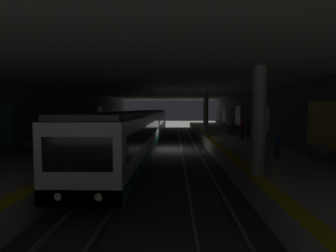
% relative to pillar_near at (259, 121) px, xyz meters
% --- Properties ---
extents(ground_plane, '(120.00, 120.00, 0.00)m').
position_rel_pillar_near_xyz_m(ground_plane, '(13.97, 4.35, -3.33)').
color(ground_plane, '#42423F').
extents(track_left, '(60.00, 1.53, 0.16)m').
position_rel_pillar_near_xyz_m(track_left, '(13.97, 2.15, -3.25)').
color(track_left, gray).
rests_on(track_left, ground).
extents(track_right, '(60.00, 1.53, 0.16)m').
position_rel_pillar_near_xyz_m(track_right, '(13.97, 6.55, -3.25)').
color(track_right, gray).
rests_on(track_right, ground).
extents(platform_left, '(60.00, 5.30, 1.06)m').
position_rel_pillar_near_xyz_m(platform_left, '(13.97, -2.20, -2.80)').
color(platform_left, beige).
rests_on(platform_left, ground).
extents(platform_right, '(60.00, 5.30, 1.06)m').
position_rel_pillar_near_xyz_m(platform_right, '(13.97, 10.90, -2.80)').
color(platform_right, beige).
rests_on(platform_right, ground).
extents(wall_left, '(60.00, 0.56, 5.60)m').
position_rel_pillar_near_xyz_m(wall_left, '(14.03, -5.10, -0.52)').
color(wall_left, '#56565B').
rests_on(wall_left, ground).
extents(wall_right, '(60.00, 0.56, 5.60)m').
position_rel_pillar_near_xyz_m(wall_right, '(13.95, 13.80, -0.52)').
color(wall_right, '#56565B').
rests_on(wall_right, ground).
extents(ceiling_slab, '(60.00, 19.40, 0.40)m').
position_rel_pillar_near_xyz_m(ceiling_slab, '(13.97, 4.35, 2.47)').
color(ceiling_slab, beige).
rests_on(ceiling_slab, wall_left).
extents(pillar_near, '(0.56, 0.56, 4.55)m').
position_rel_pillar_near_xyz_m(pillar_near, '(0.00, 0.00, 0.00)').
color(pillar_near, gray).
rests_on(pillar_near, platform_left).
extents(pillar_far, '(0.56, 0.56, 4.55)m').
position_rel_pillar_near_xyz_m(pillar_far, '(19.24, 0.00, 0.00)').
color(pillar_far, gray).
rests_on(pillar_far, platform_left).
extents(metro_train, '(39.45, 2.83, 3.49)m').
position_rel_pillar_near_xyz_m(metro_train, '(16.71, 6.55, -1.30)').
color(metro_train, silver).
rests_on(metro_train, track_right).
extents(bench_left_mid, '(1.70, 0.47, 0.86)m').
position_rel_pillar_near_xyz_m(bench_left_mid, '(3.24, -4.18, -1.75)').
color(bench_left_mid, '#262628').
rests_on(bench_left_mid, platform_left).
extents(bench_left_far, '(1.70, 0.47, 0.86)m').
position_rel_pillar_near_xyz_m(bench_left_far, '(27.13, -4.18, -1.75)').
color(bench_left_far, '#262628').
rests_on(bench_left_far, platform_left).
extents(bench_right_near, '(1.70, 0.47, 0.86)m').
position_rel_pillar_near_xyz_m(bench_right_near, '(5.95, 12.88, -1.75)').
color(bench_right_near, '#262628').
rests_on(bench_right_near, platform_right).
extents(bench_right_mid, '(1.70, 0.47, 0.86)m').
position_rel_pillar_near_xyz_m(bench_right_mid, '(12.87, 12.88, -1.75)').
color(bench_right_mid, '#262628').
rests_on(bench_right_mid, platform_right).
extents(bench_right_far, '(1.70, 0.47, 0.86)m').
position_rel_pillar_near_xyz_m(bench_right_far, '(20.07, 12.88, -1.75)').
color(bench_right_far, '#262628').
rests_on(bench_right_far, platform_right).
extents(person_waiting_near, '(0.60, 0.23, 1.66)m').
position_rel_pillar_near_xyz_m(person_waiting_near, '(23.79, 10.94, -1.37)').
color(person_waiting_near, '#444444').
rests_on(person_waiting_near, platform_right).
extents(person_walking_mid, '(0.60, 0.24, 1.74)m').
position_rel_pillar_near_xyz_m(person_walking_mid, '(13.21, -2.65, -1.33)').
color(person_walking_mid, black).
rests_on(person_walking_mid, platform_left).
extents(person_standing_far, '(0.60, 0.22, 1.64)m').
position_rel_pillar_near_xyz_m(person_standing_far, '(3.95, -2.30, -1.39)').
color(person_standing_far, '#444444').
rests_on(person_standing_far, platform_left).
extents(person_boarding, '(0.60, 0.22, 1.56)m').
position_rel_pillar_near_xyz_m(person_boarding, '(16.04, -4.01, -1.44)').
color(person_boarding, black).
rests_on(person_boarding, platform_left).
extents(suitcase_rolling, '(0.36, 0.21, 0.90)m').
position_rel_pillar_near_xyz_m(suitcase_rolling, '(6.93, 11.84, -1.97)').
color(suitcase_rolling, maroon).
rests_on(suitcase_rolling, platform_right).
extents(backpack_on_floor, '(0.30, 0.20, 0.40)m').
position_rel_pillar_near_xyz_m(backpack_on_floor, '(18.00, -2.57, -2.08)').
color(backpack_on_floor, maroon).
rests_on(backpack_on_floor, platform_left).
extents(trash_bin, '(0.44, 0.44, 0.85)m').
position_rel_pillar_near_xyz_m(trash_bin, '(6.32, 12.15, -1.85)').
color(trash_bin, '#595B5E').
rests_on(trash_bin, platform_right).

